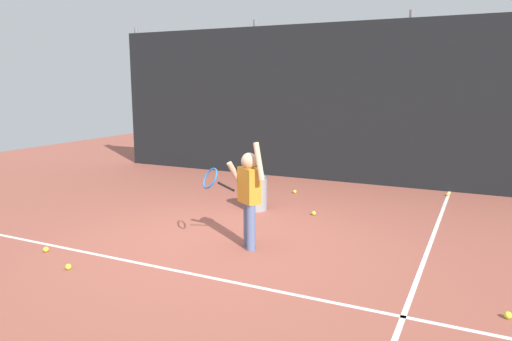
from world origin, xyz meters
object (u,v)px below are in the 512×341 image
tennis_ball_0 (68,267)px  tennis_ball_2 (314,213)px  ball_hopper (256,192)px  tennis_ball_1 (295,192)px  tennis_ball_4 (508,315)px  tennis_ball_6 (448,194)px  tennis_player (248,191)px  tennis_ball_7 (46,249)px

tennis_ball_0 → tennis_ball_2: bearing=62.3°
ball_hopper → tennis_ball_1: (0.15, 1.37, -0.26)m
tennis_ball_4 → tennis_ball_6: size_ratio=1.00×
tennis_ball_1 → tennis_ball_6: size_ratio=1.00×
tennis_player → tennis_ball_6: bearing=96.5°
tennis_player → tennis_ball_0: (-1.47, -1.51, -0.69)m
tennis_ball_0 → tennis_ball_6: same height
tennis_ball_2 → tennis_player: bearing=-98.4°
tennis_ball_7 → tennis_ball_1: bearing=69.4°
tennis_ball_0 → tennis_ball_2: (1.73, 3.29, 0.00)m
tennis_player → tennis_ball_6: tennis_player is taller
tennis_ball_2 → tennis_ball_4: same height
tennis_player → ball_hopper: 1.88m
tennis_ball_6 → tennis_ball_7: (-4.21, -5.29, 0.00)m
tennis_ball_7 → tennis_ball_4: bearing=6.4°
tennis_ball_0 → tennis_ball_6: (3.52, 5.58, 0.00)m
tennis_ball_0 → tennis_ball_4: 4.44m
ball_hopper → tennis_ball_4: bearing=-33.1°
tennis_ball_4 → tennis_ball_7: (-5.04, -0.57, 0.00)m
tennis_player → tennis_ball_0: size_ratio=20.46×
tennis_ball_4 → tennis_ball_7: 5.07m
tennis_ball_1 → tennis_ball_2: same height
tennis_ball_0 → tennis_ball_4: size_ratio=1.00×
tennis_ball_6 → tennis_ball_2: bearing=-128.0°
tennis_ball_0 → tennis_ball_4: same height
ball_hopper → tennis_ball_2: size_ratio=8.52×
tennis_ball_7 → tennis_player: bearing=29.5°
ball_hopper → tennis_ball_0: bearing=-103.5°
tennis_ball_2 → tennis_ball_7: size_ratio=1.00×
tennis_player → tennis_ball_2: bearing=114.9°
tennis_ball_1 → tennis_ball_4: bearing=-47.1°
tennis_ball_6 → tennis_ball_7: 6.75m
tennis_player → tennis_ball_4: (2.88, -0.65, -0.69)m
tennis_ball_0 → tennis_player: bearing=45.8°
tennis_ball_4 → tennis_ball_7: same height
tennis_ball_4 → tennis_ball_7: size_ratio=1.00×
ball_hopper → tennis_ball_1: ball_hopper is taller
tennis_player → ball_hopper: (-0.70, 1.69, -0.44)m
tennis_ball_0 → tennis_ball_7: (-0.69, 0.29, 0.00)m
tennis_ball_1 → ball_hopper: bearing=-96.2°
tennis_player → tennis_ball_7: tennis_player is taller
tennis_player → tennis_ball_4: bearing=20.6°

